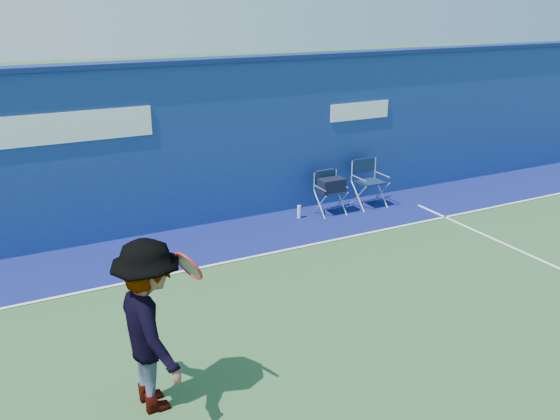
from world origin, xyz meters
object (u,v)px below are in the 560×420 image
directors_chair_right (369,192)px  directors_chair_left (330,196)px  tennis_player (151,326)px  water_bottle (299,212)px

directors_chair_right → directors_chair_left: bearing=-179.2°
directors_chair_left → directors_chair_right: directors_chair_right is taller
directors_chair_left → tennis_player: bearing=-138.5°
directors_chair_left → tennis_player: tennis_player is taller
directors_chair_right → tennis_player: bearing=-143.5°
water_bottle → tennis_player: tennis_player is taller
tennis_player → directors_chair_right: bearing=36.5°
directors_chair_right → tennis_player: (-5.72, -4.23, 0.63)m
water_bottle → tennis_player: 5.95m
directors_chair_left → directors_chair_right: (0.95, 0.01, -0.06)m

